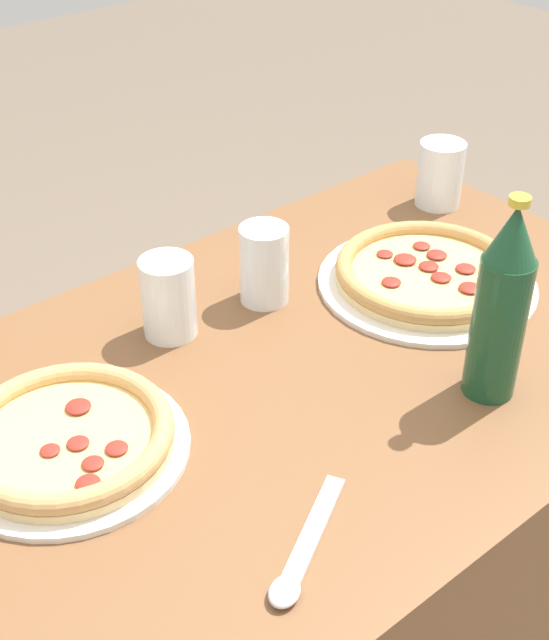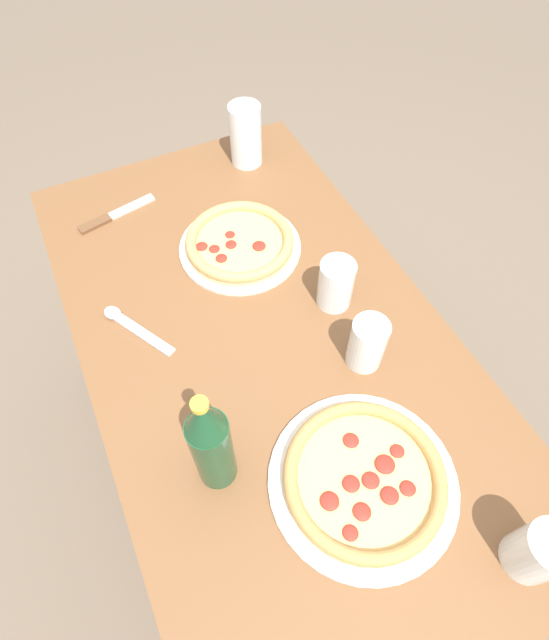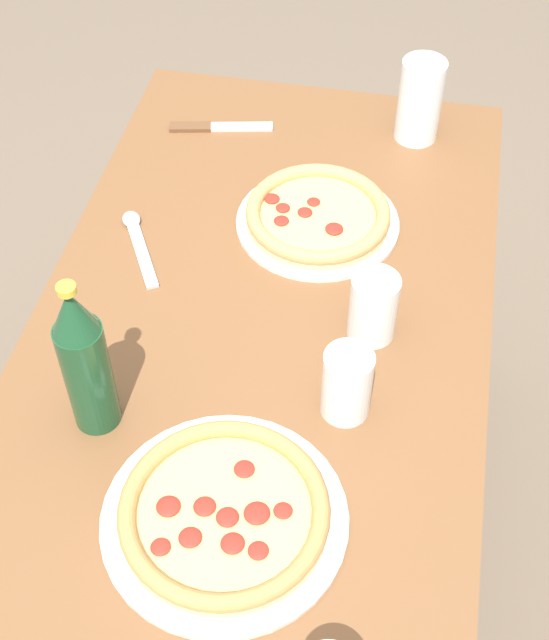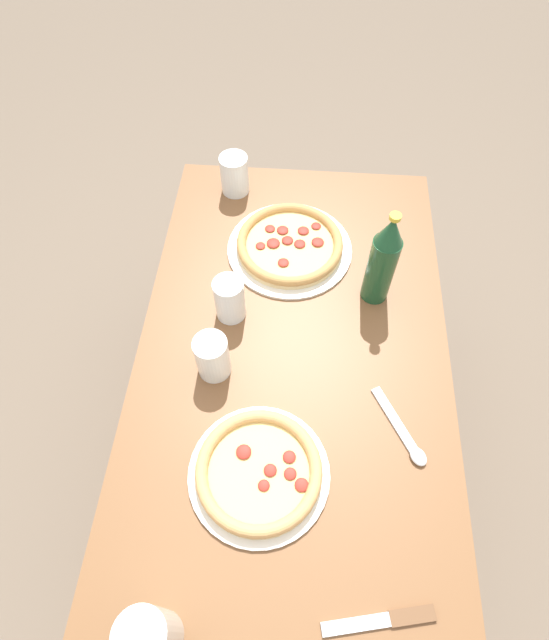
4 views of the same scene
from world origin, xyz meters
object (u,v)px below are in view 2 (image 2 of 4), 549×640
at_px(glass_orange_juice, 335,286).
at_px(glass_water, 367,344).
at_px(glass_lemonade, 246,138).
at_px(knife, 114,215).
at_px(pizza_margherita, 240,243).
at_px(spoon, 129,324).
at_px(glass_iced_tea, 538,552).
at_px(beer_bottle, 211,443).
at_px(pizza_veggie, 364,479).

distance_m(glass_orange_juice, glass_water, 0.15).
relative_size(glass_lemonade, knife, 0.80).
xyz_separation_m(glass_orange_juice, glass_water, (0.15, -0.02, 0.00)).
height_order(pizza_margherita, spoon, pizza_margherita).
xyz_separation_m(glass_orange_juice, glass_lemonade, (-0.50, 0.02, 0.02)).
bearing_deg(glass_water, spoon, -125.24).
bearing_deg(spoon, glass_iced_tea, 31.86).
distance_m(pizza_margherita, glass_water, 0.39).
xyz_separation_m(pizza_margherita, glass_water, (0.37, 0.10, 0.04)).
distance_m(glass_lemonade, beer_bottle, 0.82).
bearing_deg(pizza_veggie, pizza_margherita, 177.52).
relative_size(glass_iced_tea, beer_bottle, 0.41).
relative_size(glass_orange_juice, glass_lemonade, 0.71).
bearing_deg(pizza_veggie, glass_orange_juice, 157.99).
bearing_deg(glass_orange_juice, spoon, -107.15).
xyz_separation_m(pizza_veggie, beer_bottle, (-0.12, -0.21, 0.11)).
bearing_deg(glass_water, glass_iced_tea, 5.33).
height_order(glass_iced_tea, glass_orange_juice, glass_orange_juice).
bearing_deg(glass_lemonade, glass_water, -3.49).
height_order(beer_bottle, knife, beer_bottle).
distance_m(glass_iced_tea, glass_orange_juice, 0.56).
bearing_deg(glass_iced_tea, beer_bottle, -131.52).
height_order(glass_lemonade, glass_water, glass_lemonade).
height_order(pizza_margherita, glass_water, glass_water).
bearing_deg(spoon, glass_orange_juice, 72.85).
distance_m(pizza_margherita, spoon, 0.30).
bearing_deg(glass_iced_tea, pizza_margherita, -169.96).
height_order(pizza_veggie, glass_water, glass_water).
height_order(pizza_veggie, spoon, pizza_veggie).
xyz_separation_m(glass_orange_juice, beer_bottle, (0.23, -0.35, 0.08)).
xyz_separation_m(glass_water, knife, (-0.60, -0.33, -0.05)).
height_order(glass_orange_juice, glass_water, glass_water).
bearing_deg(glass_iced_tea, glass_water, -174.67).
bearing_deg(glass_lemonade, beer_bottle, -27.21).
distance_m(pizza_margherita, glass_lemonade, 0.32).
bearing_deg(beer_bottle, glass_water, 103.62).
bearing_deg(knife, beer_bottle, -0.30).
distance_m(beer_bottle, spoon, 0.38).
bearing_deg(glass_water, pizza_veggie, -31.44).
xyz_separation_m(pizza_veggie, knife, (-0.80, -0.21, -0.02)).
distance_m(pizza_veggie, glass_lemonade, 0.87).
xyz_separation_m(glass_iced_tea, knife, (-1.01, -0.37, -0.05)).
bearing_deg(spoon, knife, 170.10).
xyz_separation_m(pizza_veggie, pizza_margherita, (-0.57, 0.02, 0.00)).
relative_size(pizza_veggie, glass_lemonade, 2.03).
xyz_separation_m(beer_bottle, spoon, (-0.36, -0.05, -0.12)).
bearing_deg(glass_iced_tea, glass_orange_juice, -177.89).
bearing_deg(glass_iced_tea, spoon, -148.14).
bearing_deg(pizza_veggie, glass_iced_tea, 38.19).
xyz_separation_m(knife, spoon, (0.32, -0.06, 0.00)).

